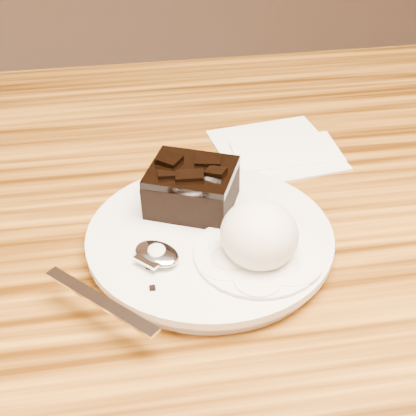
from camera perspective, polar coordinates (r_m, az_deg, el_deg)
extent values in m
cylinder|color=white|center=(0.58, 0.16, -3.03)|extent=(0.23, 0.23, 0.02)
cube|color=black|center=(0.60, -1.49, 1.65)|extent=(0.10, 0.09, 0.04)
ellipsoid|color=white|center=(0.53, 4.74, -2.42)|extent=(0.07, 0.07, 0.06)
cylinder|color=white|center=(0.55, 4.62, -4.29)|extent=(0.11, 0.11, 0.00)
cube|color=white|center=(0.73, 6.25, 5.42)|extent=(0.15, 0.15, 0.01)
cube|color=black|center=(0.57, 3.37, -2.47)|extent=(0.01, 0.01, 0.00)
cube|color=black|center=(0.52, -5.13, -7.33)|extent=(0.01, 0.01, 0.00)
cube|color=black|center=(0.54, -5.40, -5.33)|extent=(0.01, 0.01, 0.00)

